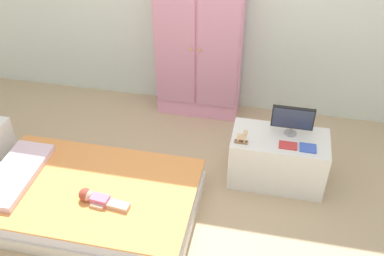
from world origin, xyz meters
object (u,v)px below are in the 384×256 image
(rocking_horse_toy, at_px, (243,137))
(book_red, at_px, (288,145))
(bed, at_px, (91,199))
(doll, at_px, (94,198))
(tv_stand, at_px, (278,159))
(tv_monitor, at_px, (293,119))
(book_blue, at_px, (308,148))
(wardrobe, at_px, (199,42))

(rocking_horse_toy, xyz_separation_m, book_red, (0.35, 0.03, -0.05))
(bed, distance_m, rocking_horse_toy, 1.26)
(rocking_horse_toy, bearing_deg, doll, -147.26)
(tv_stand, xyz_separation_m, tv_monitor, (0.07, 0.07, 0.37))
(bed, distance_m, book_blue, 1.71)
(tv_monitor, relative_size, book_red, 2.37)
(tv_stand, bearing_deg, book_red, -57.88)
(tv_monitor, relative_size, rocking_horse_toy, 2.63)
(doll, xyz_separation_m, tv_stand, (1.28, 0.76, -0.05))
(doll, bearing_deg, bed, 127.95)
(wardrobe, bearing_deg, doll, -105.62)
(wardrobe, bearing_deg, bed, -110.11)
(tv_stand, bearing_deg, tv_monitor, 44.55)
(wardrobe, distance_m, rocking_horse_toy, 1.15)
(tv_stand, relative_size, book_red, 5.54)
(tv_stand, distance_m, rocking_horse_toy, 0.42)
(bed, xyz_separation_m, doll, (0.10, -0.12, 0.16))
(tv_stand, xyz_separation_m, rocking_horse_toy, (-0.29, -0.12, 0.28))
(bed, bearing_deg, wardrobe, 69.89)
(tv_stand, distance_m, tv_monitor, 0.38)
(doll, bearing_deg, rocking_horse_toy, 32.74)
(book_red, bearing_deg, doll, -153.56)
(bed, bearing_deg, rocking_horse_toy, 25.33)
(bed, distance_m, book_red, 1.57)
(rocking_horse_toy, height_order, book_red, rocking_horse_toy)
(rocking_horse_toy, relative_size, book_red, 0.90)
(doll, height_order, rocking_horse_toy, rocking_horse_toy)
(rocking_horse_toy, distance_m, book_blue, 0.50)
(tv_stand, height_order, tv_monitor, tv_monitor)
(book_red, distance_m, book_blue, 0.15)
(wardrobe, bearing_deg, book_red, -47.11)
(wardrobe, distance_m, book_red, 1.34)
(book_red, height_order, book_blue, same)
(doll, bearing_deg, book_red, 26.44)
(book_red, bearing_deg, rocking_horse_toy, -175.14)
(book_blue, bearing_deg, wardrobe, 137.37)
(rocking_horse_toy, bearing_deg, tv_monitor, 27.71)
(wardrobe, xyz_separation_m, book_red, (0.89, -0.95, -0.32))
(wardrobe, distance_m, book_blue, 1.45)
(bed, bearing_deg, tv_stand, 24.75)
(doll, distance_m, rocking_horse_toy, 1.20)
(bed, distance_m, doll, 0.22)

